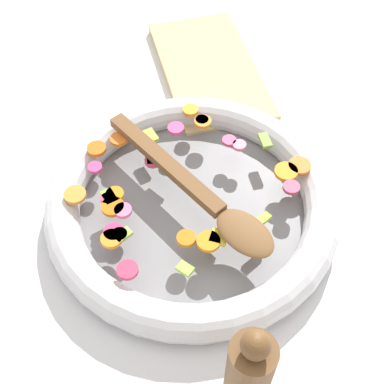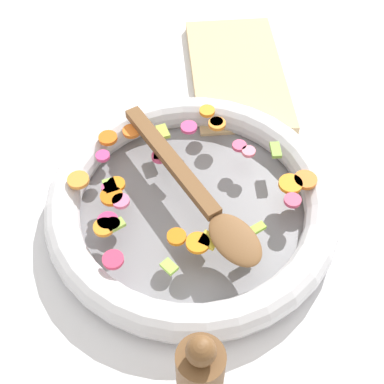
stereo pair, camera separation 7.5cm
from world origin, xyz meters
The scene contains 6 objects.
ground_plane centered at (0.00, 0.00, 0.00)m, with size 4.00×4.00×0.00m, color silver.
skillet centered at (0.00, 0.00, 0.02)m, with size 0.42×0.42×0.05m.
chopped_vegetables centered at (0.02, 0.02, 0.05)m, with size 0.30×0.36×0.01m.
wooden_spoon centered at (-0.02, -0.01, 0.06)m, with size 0.31×0.18×0.01m.
pepper_mill centered at (-0.29, 0.02, 0.10)m, with size 0.05×0.05×0.22m.
cutting_board centered at (0.29, -0.11, 0.01)m, with size 0.31×0.16×0.02m.
Camera 1 is at (-0.44, 0.11, 0.64)m, focal length 50.00 mm.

